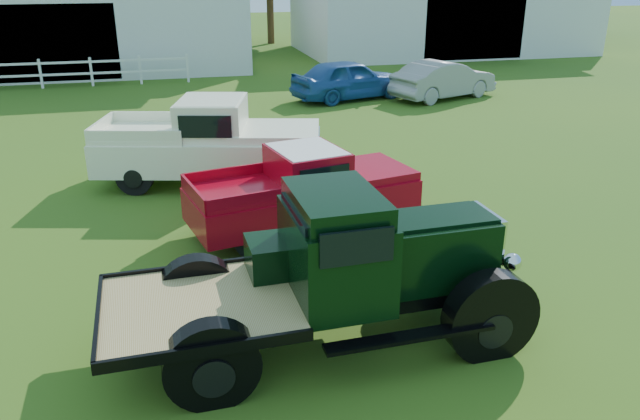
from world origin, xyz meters
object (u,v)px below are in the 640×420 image
object	(u,v)px
white_pickup	(209,142)
misc_car_grey	(444,80)
red_pickup	(303,190)
vintage_flatbed	(327,271)
misc_car_blue	(349,79)

from	to	relation	value
white_pickup	misc_car_grey	distance (m)	12.34
red_pickup	white_pickup	size ratio (longest dim) A/B	0.85
vintage_flatbed	red_pickup	bearing A→B (deg)	80.28
white_pickup	misc_car_blue	distance (m)	10.44
vintage_flatbed	white_pickup	distance (m)	7.29
white_pickup	misc_car_grey	size ratio (longest dim) A/B	1.23
misc_car_blue	misc_car_grey	distance (m)	3.65
white_pickup	misc_car_blue	bearing A→B (deg)	69.60
vintage_flatbed	white_pickup	xyz separation A→B (m)	(-0.94, 7.23, -0.12)
red_pickup	misc_car_blue	bearing A→B (deg)	57.44
misc_car_blue	vintage_flatbed	bearing A→B (deg)	147.25
misc_car_blue	misc_car_grey	world-z (taller)	misc_car_blue
vintage_flatbed	misc_car_grey	distance (m)	17.32
misc_car_grey	vintage_flatbed	bearing A→B (deg)	129.74
red_pickup	misc_car_grey	distance (m)	13.72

